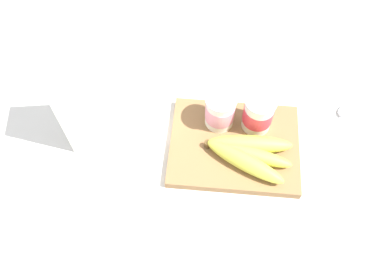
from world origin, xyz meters
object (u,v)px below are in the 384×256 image
at_px(cereal_box, 104,98).
at_px(banana_bunch, 248,153).
at_px(spoon, 339,120).
at_px(cutting_board, 234,145).
at_px(yogurt_cup_back, 258,113).
at_px(yogurt_cup_front, 220,111).

xyz_separation_m(cereal_box, banana_bunch, (0.30, -0.04, -0.10)).
distance_m(banana_bunch, spoon, 0.25).
xyz_separation_m(cutting_board, yogurt_cup_back, (0.04, 0.05, 0.06)).
bearing_deg(spoon, yogurt_cup_back, -168.21).
bearing_deg(yogurt_cup_front, banana_bunch, -52.68).
height_order(cereal_box, yogurt_cup_front, cereal_box).
distance_m(yogurt_cup_front, yogurt_cup_back, 0.08).
distance_m(cutting_board, cereal_box, 0.30).
height_order(banana_bunch, spoon, banana_bunch).
relative_size(yogurt_cup_back, banana_bunch, 0.49).
height_order(yogurt_cup_back, banana_bunch, yogurt_cup_back).
relative_size(cutting_board, cereal_box, 0.97).
xyz_separation_m(cereal_box, yogurt_cup_back, (0.31, 0.04, -0.08)).
xyz_separation_m(banana_bunch, spoon, (0.21, 0.12, -0.04)).
distance_m(cereal_box, spoon, 0.54).
bearing_deg(yogurt_cup_back, cereal_box, -172.43).
relative_size(cereal_box, spoon, 2.28).
bearing_deg(cereal_box, yogurt_cup_front, -178.70).
bearing_deg(spoon, cutting_board, -158.96).
xyz_separation_m(yogurt_cup_front, spoon, (0.28, 0.04, -0.06)).
bearing_deg(spoon, yogurt_cup_front, -171.86).
height_order(cereal_box, yogurt_cup_back, cereal_box).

